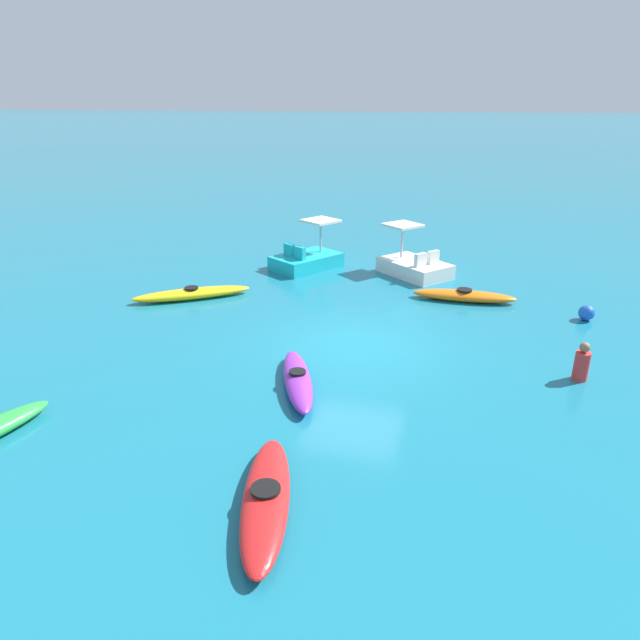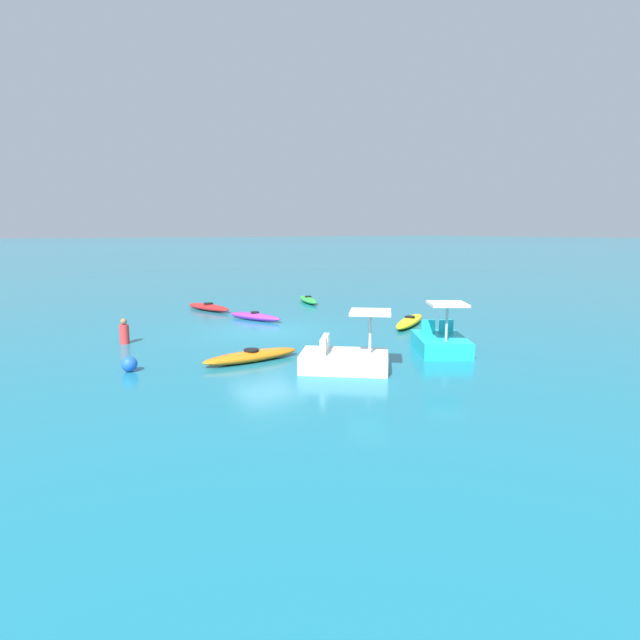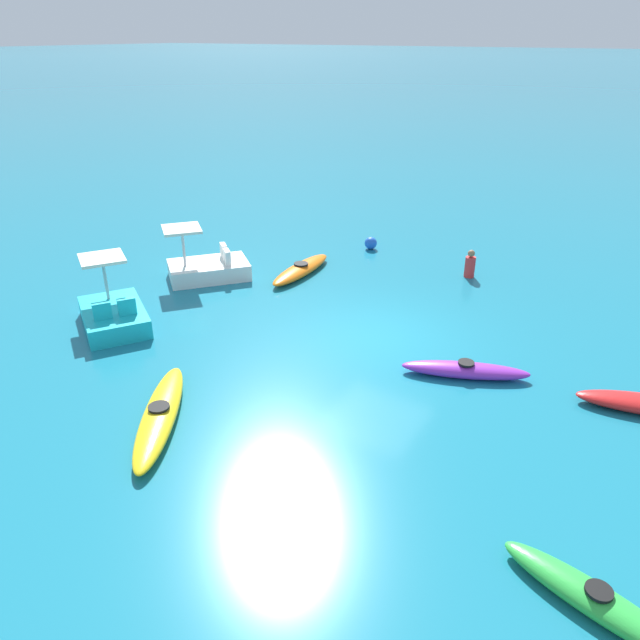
{
  "view_description": "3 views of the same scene",
  "coord_description": "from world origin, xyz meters",
  "px_view_note": "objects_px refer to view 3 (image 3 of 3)",
  "views": [
    {
      "loc": [
        -12.46,
        -2.48,
        5.69
      ],
      "look_at": [
        -0.56,
        0.76,
        0.79
      ],
      "focal_mm": 31.13,
      "sensor_mm": 36.0,
      "label": 1
    },
    {
      "loc": [
        17.84,
        -8.95,
        3.82
      ],
      "look_at": [
        0.56,
        2.14,
        0.31
      ],
      "focal_mm": 29.37,
      "sensor_mm": 36.0,
      "label": 2
    },
    {
      "loc": [
        -5.71,
        12.12,
        6.95
      ],
      "look_at": [
        1.34,
        0.72,
        0.42
      ],
      "focal_mm": 33.34,
      "sensor_mm": 36.0,
      "label": 3
    }
  ],
  "objects_px": {
    "kayak_orange": "(301,269)",
    "kayak_yellow": "(160,415)",
    "kayak_green": "(596,601)",
    "person_near_shore": "(470,265)",
    "pedal_boat_cyan": "(113,314)",
    "pedal_boat_white": "(208,267)",
    "kayak_purple": "(465,370)",
    "buoy_blue": "(371,243)"
  },
  "relations": [
    {
      "from": "pedal_boat_white",
      "to": "buoy_blue",
      "type": "distance_m",
      "value": 5.93
    },
    {
      "from": "kayak_yellow",
      "to": "person_near_shore",
      "type": "bearing_deg",
      "value": -103.69
    },
    {
      "from": "pedal_boat_white",
      "to": "person_near_shore",
      "type": "distance_m",
      "value": 8.16
    },
    {
      "from": "pedal_boat_cyan",
      "to": "buoy_blue",
      "type": "bearing_deg",
      "value": -107.94
    },
    {
      "from": "kayak_purple",
      "to": "kayak_yellow",
      "type": "height_order",
      "value": "same"
    },
    {
      "from": "kayak_green",
      "to": "person_near_shore",
      "type": "bearing_deg",
      "value": -63.11
    },
    {
      "from": "pedal_boat_cyan",
      "to": "buoy_blue",
      "type": "xyz_separation_m",
      "value": [
        -2.89,
        -8.94,
        -0.12
      ]
    },
    {
      "from": "kayak_purple",
      "to": "pedal_boat_white",
      "type": "relative_size",
      "value": 1.0
    },
    {
      "from": "kayak_purple",
      "to": "pedal_boat_white",
      "type": "bearing_deg",
      "value": -9.58
    },
    {
      "from": "kayak_yellow",
      "to": "person_near_shore",
      "type": "distance_m",
      "value": 10.98
    },
    {
      "from": "kayak_purple",
      "to": "kayak_green",
      "type": "bearing_deg",
      "value": 125.84
    },
    {
      "from": "person_near_shore",
      "to": "pedal_boat_white",
      "type": "bearing_deg",
      "value": 32.28
    },
    {
      "from": "kayak_orange",
      "to": "kayak_purple",
      "type": "bearing_deg",
      "value": 153.49
    },
    {
      "from": "kayak_orange",
      "to": "kayak_green",
      "type": "bearing_deg",
      "value": 141.09
    },
    {
      "from": "kayak_orange",
      "to": "kayak_yellow",
      "type": "xyz_separation_m",
      "value": [
        -2.0,
        8.08,
        -0.0
      ]
    },
    {
      "from": "kayak_orange",
      "to": "pedal_boat_cyan",
      "type": "xyz_separation_m",
      "value": [
        2.13,
        5.62,
        0.17
      ]
    },
    {
      "from": "kayak_purple",
      "to": "kayak_yellow",
      "type": "bearing_deg",
      "value": 46.8
    },
    {
      "from": "person_near_shore",
      "to": "pedal_boat_cyan",
      "type": "bearing_deg",
      "value": 50.64
    },
    {
      "from": "kayak_purple",
      "to": "pedal_boat_cyan",
      "type": "bearing_deg",
      "value": 15.26
    },
    {
      "from": "buoy_blue",
      "to": "kayak_purple",
      "type": "bearing_deg",
      "value": 131.27
    },
    {
      "from": "kayak_purple",
      "to": "buoy_blue",
      "type": "height_order",
      "value": "buoy_blue"
    },
    {
      "from": "kayak_green",
      "to": "pedal_boat_white",
      "type": "height_order",
      "value": "pedal_boat_white"
    },
    {
      "from": "pedal_boat_cyan",
      "to": "person_near_shore",
      "type": "height_order",
      "value": "pedal_boat_cyan"
    },
    {
      "from": "pedal_boat_cyan",
      "to": "kayak_orange",
      "type": "bearing_deg",
      "value": -110.79
    },
    {
      "from": "kayak_green",
      "to": "person_near_shore",
      "type": "height_order",
      "value": "person_near_shore"
    },
    {
      "from": "kayak_orange",
      "to": "pedal_boat_white",
      "type": "relative_size",
      "value": 1.1
    },
    {
      "from": "kayak_green",
      "to": "pedal_boat_white",
      "type": "xyz_separation_m",
      "value": [
        12.32,
        -6.32,
        0.17
      ]
    },
    {
      "from": "kayak_yellow",
      "to": "pedal_boat_cyan",
      "type": "xyz_separation_m",
      "value": [
        4.14,
        -2.46,
        0.17
      ]
    },
    {
      "from": "kayak_green",
      "to": "buoy_blue",
      "type": "relative_size",
      "value": 6.39
    },
    {
      "from": "pedal_boat_white",
      "to": "pedal_boat_cyan",
      "type": "height_order",
      "value": "same"
    },
    {
      "from": "pedal_boat_cyan",
      "to": "pedal_boat_white",
      "type": "bearing_deg",
      "value": -87.55
    },
    {
      "from": "kayak_purple",
      "to": "buoy_blue",
      "type": "xyz_separation_m",
      "value": [
        5.77,
        -6.57,
        0.05
      ]
    },
    {
      "from": "pedal_boat_cyan",
      "to": "buoy_blue",
      "type": "height_order",
      "value": "pedal_boat_cyan"
    },
    {
      "from": "person_near_shore",
      "to": "kayak_green",
      "type": "bearing_deg",
      "value": 116.89
    },
    {
      "from": "kayak_orange",
      "to": "pedal_boat_white",
      "type": "xyz_separation_m",
      "value": [
        2.3,
        1.77,
        0.17
      ]
    },
    {
      "from": "kayak_green",
      "to": "pedal_boat_cyan",
      "type": "xyz_separation_m",
      "value": [
        12.15,
        -2.47,
        0.17
      ]
    },
    {
      "from": "kayak_orange",
      "to": "buoy_blue",
      "type": "height_order",
      "value": "buoy_blue"
    },
    {
      "from": "kayak_green",
      "to": "kayak_purple",
      "type": "xyz_separation_m",
      "value": [
        3.49,
        -4.83,
        -0.0
      ]
    },
    {
      "from": "kayak_purple",
      "to": "kayak_yellow",
      "type": "distance_m",
      "value": 6.61
    },
    {
      "from": "kayak_yellow",
      "to": "kayak_orange",
      "type": "bearing_deg",
      "value": -76.07
    },
    {
      "from": "kayak_green",
      "to": "kayak_purple",
      "type": "distance_m",
      "value": 5.96
    },
    {
      "from": "kayak_green",
      "to": "pedal_boat_white",
      "type": "bearing_deg",
      "value": -27.17
    }
  ]
}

